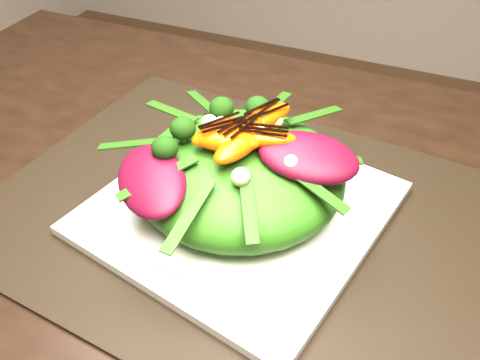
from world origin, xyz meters
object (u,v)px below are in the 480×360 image
at_px(lettuce_mound, 240,173).
at_px(orange_segment, 231,125).
at_px(plate_base, 240,208).
at_px(placemat, 240,213).
at_px(salad_bowl, 240,198).

height_order(lettuce_mound, orange_segment, orange_segment).
height_order(plate_base, lettuce_mound, lettuce_mound).
bearing_deg(plate_base, lettuce_mound, -90.00).
distance_m(placemat, salad_bowl, 0.02).
xyz_separation_m(placemat, salad_bowl, (0.00, 0.00, 0.02)).
height_order(plate_base, salad_bowl, salad_bowl).
relative_size(plate_base, lettuce_mound, 1.30).
bearing_deg(lettuce_mound, orange_segment, 135.41).
xyz_separation_m(plate_base, orange_segment, (-0.02, 0.02, 0.09)).
bearing_deg(lettuce_mound, salad_bowl, 90.00).
distance_m(plate_base, lettuce_mound, 0.05).
distance_m(placemat, plate_base, 0.01).
relative_size(plate_base, orange_segment, 4.31).
xyz_separation_m(placemat, orange_segment, (-0.02, 0.02, 0.10)).
relative_size(lettuce_mound, orange_segment, 3.32).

